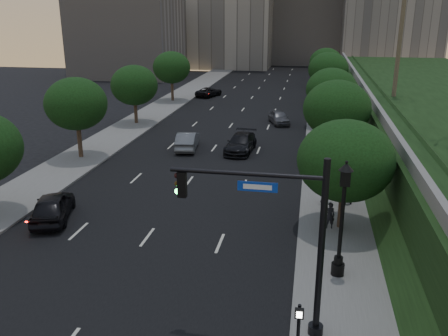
% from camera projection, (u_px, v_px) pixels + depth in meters
% --- Properties ---
extents(ground, '(160.00, 160.00, 0.00)m').
position_uv_depth(ground, '(110.00, 288.00, 20.94)').
color(ground, black).
rests_on(ground, ground).
extents(road_surface, '(16.00, 140.00, 0.02)m').
position_uv_depth(road_surface, '(228.00, 130.00, 48.96)').
color(road_surface, black).
rests_on(road_surface, ground).
extents(sidewalk_right, '(4.50, 140.00, 0.15)m').
position_uv_depth(sidewalk_right, '(329.00, 134.00, 47.17)').
color(sidewalk_right, slate).
rests_on(sidewalk_right, ground).
extents(sidewalk_left, '(4.50, 140.00, 0.15)m').
position_uv_depth(sidewalk_left, '(134.00, 125.00, 50.71)').
color(sidewalk_left, slate).
rests_on(sidewalk_left, ground).
extents(parapet_wall, '(0.35, 90.00, 0.70)m').
position_uv_depth(parapet_wall, '(369.00, 95.00, 43.41)').
color(parapet_wall, slate).
rests_on(parapet_wall, embankment).
extents(office_block_mid, '(22.00, 18.00, 26.00)m').
position_uv_depth(office_block_mid, '(306.00, 6.00, 111.12)').
color(office_block_mid, gray).
rests_on(office_block_mid, ground).
extents(office_block_filler, '(18.00, 16.00, 14.00)m').
position_uv_depth(office_block_filler, '(128.00, 38.00, 88.62)').
color(office_block_filler, gray).
rests_on(office_block_filler, ground).
extents(tree_right_a, '(5.20, 5.20, 6.24)m').
position_uv_depth(tree_right_a, '(345.00, 161.00, 25.38)').
color(tree_right_a, '#38281C').
rests_on(tree_right_a, ground).
extents(tree_right_b, '(5.20, 5.20, 6.74)m').
position_uv_depth(tree_right_b, '(337.00, 109.00, 36.44)').
color(tree_right_b, '#38281C').
rests_on(tree_right_b, ground).
extents(tree_right_c, '(5.20, 5.20, 6.24)m').
position_uv_depth(tree_right_c, '(331.00, 90.00, 48.73)').
color(tree_right_c, '#38281C').
rests_on(tree_right_c, ground).
extents(tree_right_d, '(5.20, 5.20, 6.74)m').
position_uv_depth(tree_right_d, '(328.00, 69.00, 61.66)').
color(tree_right_d, '#38281C').
rests_on(tree_right_d, ground).
extents(tree_right_e, '(5.20, 5.20, 6.24)m').
position_uv_depth(tree_right_e, '(326.00, 62.00, 75.82)').
color(tree_right_e, '#38281C').
rests_on(tree_right_e, ground).
extents(tree_left_b, '(5.00, 5.00, 6.71)m').
position_uv_depth(tree_left_b, '(76.00, 104.00, 38.10)').
color(tree_left_b, '#38281C').
rests_on(tree_left_b, ground).
extents(tree_left_c, '(5.00, 5.00, 6.34)m').
position_uv_depth(tree_left_c, '(134.00, 85.00, 50.36)').
color(tree_left_c, '#38281C').
rests_on(tree_left_c, ground).
extents(tree_left_d, '(5.00, 5.00, 6.71)m').
position_uv_depth(tree_left_d, '(172.00, 67.00, 63.32)').
color(tree_left_d, '#38281C').
rests_on(tree_left_d, ground).
extents(traffic_signal_mast, '(5.68, 0.56, 7.00)m').
position_uv_depth(traffic_signal_mast, '(290.00, 246.00, 16.84)').
color(traffic_signal_mast, black).
rests_on(traffic_signal_mast, ground).
extents(street_lamp, '(0.64, 0.64, 5.62)m').
position_uv_depth(street_lamp, '(341.00, 225.00, 20.97)').
color(street_lamp, black).
rests_on(street_lamp, ground).
extents(pedestrian_signal, '(0.30, 0.33, 2.50)m').
position_uv_depth(pedestrian_signal, '(298.00, 330.00, 15.70)').
color(pedestrian_signal, black).
rests_on(pedestrian_signal, ground).
extents(sedan_near_left, '(3.31, 5.18, 1.64)m').
position_uv_depth(sedan_near_left, '(53.00, 206.00, 27.61)').
color(sedan_near_left, black).
rests_on(sedan_near_left, ground).
extents(sedan_mid_left, '(2.27, 4.95, 1.57)m').
position_uv_depth(sedan_mid_left, '(187.00, 141.00, 41.94)').
color(sedan_mid_left, slate).
rests_on(sedan_mid_left, ground).
extents(sedan_far_left, '(3.61, 5.21, 1.32)m').
position_uv_depth(sedan_far_left, '(209.00, 92.00, 68.32)').
color(sedan_far_left, black).
rests_on(sedan_far_left, ground).
extents(sedan_near_right, '(2.48, 5.43, 1.54)m').
position_uv_depth(sedan_near_right, '(241.00, 143.00, 41.16)').
color(sedan_near_right, black).
rests_on(sedan_near_right, ground).
extents(sedan_far_right, '(2.95, 4.60, 1.46)m').
position_uv_depth(sedan_far_right, '(279.00, 117.00, 51.56)').
color(sedan_far_right, '#4F5056').
rests_on(sedan_far_right, ground).
extents(pedestrian_a, '(0.61, 0.45, 1.52)m').
position_uv_depth(pedestrian_a, '(330.00, 215.00, 26.16)').
color(pedestrian_a, black).
rests_on(pedestrian_a, sidewalk_right).
extents(pedestrian_b, '(0.92, 0.78, 1.67)m').
position_uv_depth(pedestrian_b, '(346.00, 191.00, 29.54)').
color(pedestrian_b, black).
rests_on(pedestrian_b, sidewalk_right).
extents(pedestrian_c, '(1.15, 0.97, 1.84)m').
position_uv_depth(pedestrian_c, '(326.00, 189.00, 29.65)').
color(pedestrian_c, black).
rests_on(pedestrian_c, sidewalk_right).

